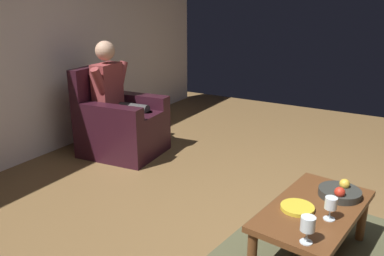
# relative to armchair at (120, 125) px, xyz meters

# --- Properties ---
(ground_plane) EXTENTS (7.36, 7.36, 0.00)m
(ground_plane) POSITION_rel_armchair_xyz_m (0.66, 2.16, -0.33)
(ground_plane) COLOR brown
(wall_back) EXTENTS (6.53, 0.06, 2.61)m
(wall_back) POSITION_rel_armchair_xyz_m (0.66, -0.73, 0.98)
(wall_back) COLOR white
(wall_back) RESTS_ON ground
(armchair) EXTENTS (0.79, 0.87, 0.96)m
(armchair) POSITION_rel_armchair_xyz_m (0.00, 0.00, 0.00)
(armchair) COLOR black
(armchair) RESTS_ON ground
(person_seated) EXTENTS (0.61, 0.61, 1.24)m
(person_seated) POSITION_rel_armchair_xyz_m (0.00, -0.01, 0.33)
(person_seated) COLOR brown
(person_seated) RESTS_ON ground
(coffee_table) EXTENTS (1.01, 0.62, 0.38)m
(coffee_table) POSITION_rel_armchair_xyz_m (0.85, 2.34, -0.01)
(coffee_table) COLOR brown
(coffee_table) RESTS_ON ground
(wine_glass_near) EXTENTS (0.08, 0.08, 0.16)m
(wine_glass_near) POSITION_rel_armchair_xyz_m (1.26, 2.39, 0.16)
(wine_glass_near) COLOR silver
(wine_glass_near) RESTS_ON coffee_table
(wine_glass_far) EXTENTS (0.07, 0.07, 0.15)m
(wine_glass_far) POSITION_rel_armchair_xyz_m (0.95, 2.45, 0.15)
(wine_glass_far) COLOR silver
(wine_glass_far) RESTS_ON coffee_table
(fruit_bowl) EXTENTS (0.28, 0.28, 0.11)m
(fruit_bowl) POSITION_rel_armchair_xyz_m (0.61, 2.45, 0.08)
(fruit_bowl) COLOR #2F2F2B
(fruit_bowl) RESTS_ON coffee_table
(decorative_dish) EXTENTS (0.21, 0.21, 0.02)m
(decorative_dish) POSITION_rel_armchair_xyz_m (0.93, 2.25, 0.06)
(decorative_dish) COLOR gold
(decorative_dish) RESTS_ON coffee_table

